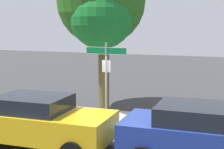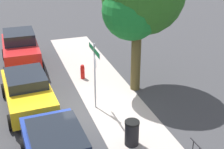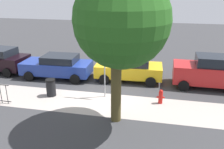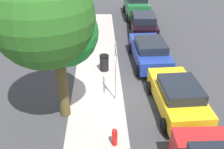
% 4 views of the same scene
% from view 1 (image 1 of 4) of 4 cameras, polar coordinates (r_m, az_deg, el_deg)
% --- Properties ---
extents(ground_plane, '(60.00, 60.00, 0.00)m').
position_cam_1_polar(ground_plane, '(12.09, -0.52, -9.07)').
color(ground_plane, '#38383A').
extents(sidewalk_strip, '(24.00, 2.60, 0.00)m').
position_cam_1_polar(sidewalk_strip, '(12.74, 10.19, -8.29)').
color(sidewalk_strip, '#ACA097').
rests_on(sidewalk_strip, ground_plane).
extents(street_sign, '(1.55, 0.07, 2.99)m').
position_cam_1_polar(street_sign, '(12.11, -0.99, 1.25)').
color(street_sign, '#9EA0A5').
rests_on(street_sign, ground_plane).
extents(shade_tree, '(3.81, 3.89, 6.52)m').
position_cam_1_polar(shade_tree, '(14.97, -1.79, 11.30)').
color(shade_tree, '#4E4423').
rests_on(shade_tree, ground_plane).
extents(car_yellow, '(4.34, 2.23, 1.54)m').
position_cam_1_polar(car_yellow, '(10.41, -11.99, -7.52)').
color(car_yellow, gold).
rests_on(car_yellow, ground_plane).
extents(car_blue, '(4.65, 2.22, 1.56)m').
position_cam_1_polar(car_blue, '(9.26, 15.82, -9.58)').
color(car_blue, navy).
rests_on(car_blue, ground_plane).
extents(fire_hydrant, '(0.42, 0.22, 0.78)m').
position_cam_1_polar(fire_hydrant, '(14.03, -12.32, -5.20)').
color(fire_hydrant, red).
rests_on(fire_hydrant, ground_plane).
extents(trash_bin, '(0.55, 0.55, 0.98)m').
position_cam_1_polar(trash_bin, '(12.11, 13.26, -6.83)').
color(trash_bin, black).
rests_on(trash_bin, ground_plane).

